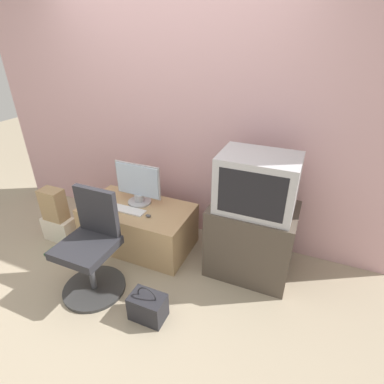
{
  "coord_description": "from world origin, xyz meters",
  "views": [
    {
      "loc": [
        1.35,
        -1.33,
        2.01
      ],
      "look_at": [
        0.4,
        0.89,
        0.7
      ],
      "focal_mm": 28.0,
      "sensor_mm": 36.0,
      "label": 1
    }
  ],
  "objects_px": {
    "main_monitor": "(138,185)",
    "keyboard": "(127,210)",
    "crt_tv": "(257,183)",
    "cardboard_box_lower": "(60,229)",
    "book": "(56,253)",
    "office_chair": "(92,251)",
    "handbag": "(148,307)",
    "mouse": "(148,216)"
  },
  "relations": [
    {
      "from": "office_chair",
      "to": "book",
      "type": "relative_size",
      "value": 5.22
    },
    {
      "from": "book",
      "to": "office_chair",
      "type": "bearing_deg",
      "value": -14.69
    },
    {
      "from": "book",
      "to": "keyboard",
      "type": "bearing_deg",
      "value": 31.13
    },
    {
      "from": "mouse",
      "to": "cardboard_box_lower",
      "type": "distance_m",
      "value": 1.1
    },
    {
      "from": "cardboard_box_lower",
      "to": "book",
      "type": "distance_m",
      "value": 0.28
    },
    {
      "from": "office_chair",
      "to": "handbag",
      "type": "relative_size",
      "value": 2.89
    },
    {
      "from": "mouse",
      "to": "book",
      "type": "xyz_separation_m",
      "value": [
        -0.91,
        -0.37,
        -0.45
      ]
    },
    {
      "from": "main_monitor",
      "to": "crt_tv",
      "type": "bearing_deg",
      "value": -1.76
    },
    {
      "from": "crt_tv",
      "to": "handbag",
      "type": "xyz_separation_m",
      "value": [
        -0.59,
        -0.83,
        -0.81
      ]
    },
    {
      "from": "main_monitor",
      "to": "mouse",
      "type": "height_order",
      "value": "main_monitor"
    },
    {
      "from": "office_chair",
      "to": "handbag",
      "type": "height_order",
      "value": "office_chair"
    },
    {
      "from": "keyboard",
      "to": "handbag",
      "type": "height_order",
      "value": "keyboard"
    },
    {
      "from": "keyboard",
      "to": "cardboard_box_lower",
      "type": "height_order",
      "value": "keyboard"
    },
    {
      "from": "crt_tv",
      "to": "office_chair",
      "type": "height_order",
      "value": "crt_tv"
    },
    {
      "from": "main_monitor",
      "to": "book",
      "type": "height_order",
      "value": "main_monitor"
    },
    {
      "from": "keyboard",
      "to": "handbag",
      "type": "xyz_separation_m",
      "value": [
        0.61,
        -0.69,
        -0.35
      ]
    },
    {
      "from": "main_monitor",
      "to": "keyboard",
      "type": "xyz_separation_m",
      "value": [
        -0.03,
        -0.18,
        -0.2
      ]
    },
    {
      "from": "handbag",
      "to": "crt_tv",
      "type": "bearing_deg",
      "value": 54.56
    },
    {
      "from": "keyboard",
      "to": "main_monitor",
      "type": "bearing_deg",
      "value": 80.04
    },
    {
      "from": "keyboard",
      "to": "mouse",
      "type": "relative_size",
      "value": 7.09
    },
    {
      "from": "main_monitor",
      "to": "book",
      "type": "relative_size",
      "value": 2.84
    },
    {
      "from": "office_chair",
      "to": "cardboard_box_lower",
      "type": "relative_size",
      "value": 2.69
    },
    {
      "from": "keyboard",
      "to": "book",
      "type": "distance_m",
      "value": 0.88
    },
    {
      "from": "main_monitor",
      "to": "mouse",
      "type": "relative_size",
      "value": 9.36
    },
    {
      "from": "main_monitor",
      "to": "cardboard_box_lower",
      "type": "distance_m",
      "value": 1.03
    },
    {
      "from": "main_monitor",
      "to": "mouse",
      "type": "bearing_deg",
      "value": -42.7
    },
    {
      "from": "book",
      "to": "cardboard_box_lower",
      "type": "bearing_deg",
      "value": 120.56
    },
    {
      "from": "crt_tv",
      "to": "cardboard_box_lower",
      "type": "bearing_deg",
      "value": -170.75
    },
    {
      "from": "main_monitor",
      "to": "crt_tv",
      "type": "height_order",
      "value": "crt_tv"
    },
    {
      "from": "crt_tv",
      "to": "book",
      "type": "relative_size",
      "value": 3.6
    },
    {
      "from": "office_chair",
      "to": "cardboard_box_lower",
      "type": "xyz_separation_m",
      "value": [
        -0.81,
        0.4,
        -0.26
      ]
    },
    {
      "from": "main_monitor",
      "to": "handbag",
      "type": "xyz_separation_m",
      "value": [
        0.58,
        -0.87,
        -0.54
      ]
    },
    {
      "from": "crt_tv",
      "to": "office_chair",
      "type": "relative_size",
      "value": 0.69
    },
    {
      "from": "main_monitor",
      "to": "cardboard_box_lower",
      "type": "height_order",
      "value": "main_monitor"
    },
    {
      "from": "main_monitor",
      "to": "crt_tv",
      "type": "distance_m",
      "value": 1.2
    },
    {
      "from": "cardboard_box_lower",
      "to": "book",
      "type": "height_order",
      "value": "cardboard_box_lower"
    },
    {
      "from": "handbag",
      "to": "mouse",
      "type": "bearing_deg",
      "value": 118.53
    },
    {
      "from": "crt_tv",
      "to": "book",
      "type": "distance_m",
      "value": 2.14
    },
    {
      "from": "keyboard",
      "to": "book",
      "type": "xyz_separation_m",
      "value": [
        -0.65,
        -0.39,
        -0.45
      ]
    },
    {
      "from": "crt_tv",
      "to": "cardboard_box_lower",
      "type": "relative_size",
      "value": 1.85
    },
    {
      "from": "cardboard_box_lower",
      "to": "book",
      "type": "xyz_separation_m",
      "value": [
        0.13,
        -0.22,
        -0.12
      ]
    },
    {
      "from": "handbag",
      "to": "main_monitor",
      "type": "bearing_deg",
      "value": 123.82
    }
  ]
}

